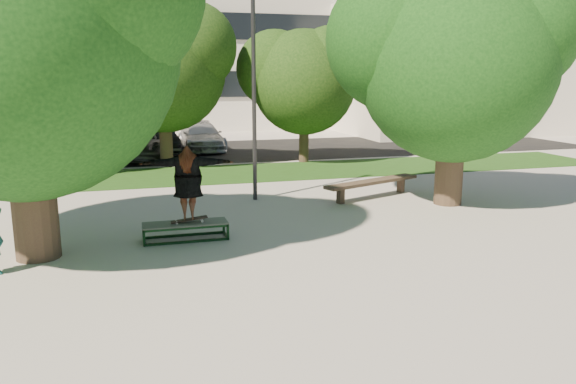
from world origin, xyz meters
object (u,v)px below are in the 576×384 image
object	(u,v)px
bench	(372,183)
grind_box	(186,231)
tree_right	(452,52)
car_silver_b	(201,137)
car_grey	(139,143)
tree_left	(13,22)
lamppost	(254,88)
car_dark	(155,139)

from	to	relation	value
bench	grind_box	bearing A→B (deg)	-174.90
tree_right	car_silver_b	world-z (taller)	tree_right
bench	car_grey	size ratio (longest dim) A/B	0.69
tree_right	car_silver_b	xyz separation A→B (m)	(-4.99, 13.42, -3.45)
tree_left	lamppost	world-z (taller)	tree_left
tree_left	tree_right	size ratio (longest dim) A/B	1.09
tree_left	tree_right	xyz separation A→B (m)	(10.21, 1.99, -0.33)
car_grey	car_silver_b	distance (m)	3.65
grind_box	car_grey	size ratio (longest dim) A/B	0.38
bench	tree_left	bearing A→B (deg)	178.81
car_silver_b	bench	bearing A→B (deg)	-76.71
grind_box	car_silver_b	size ratio (longest dim) A/B	0.40
tree_left	lamppost	xyz separation A→B (m)	(5.29, 3.91, -1.27)
car_silver_b	car_dark	bearing A→B (deg)	-154.50
car_dark	car_grey	xyz separation A→B (m)	(-0.71, -1.01, -0.07)
tree_left	car_silver_b	bearing A→B (deg)	71.27
lamppost	bench	size ratio (longest dim) A/B	1.85
tree_right	grind_box	size ratio (longest dim) A/B	3.62
car_dark	tree_left	bearing A→B (deg)	-108.26
tree_left	bench	distance (m)	10.02
lamppost	grind_box	world-z (taller)	lamppost
bench	car_dark	xyz separation A→B (m)	(-5.61, 11.02, 0.30)
tree_right	bench	distance (m)	4.18
tree_left	car_grey	distance (m)	13.94
tree_right	car_grey	size ratio (longest dim) A/B	1.37
tree_right	grind_box	bearing A→B (deg)	-167.37
tree_left	bench	bearing A→B (deg)	20.46
lamppost	car_dark	bearing A→B (deg)	102.53
tree_left	car_grey	world-z (taller)	tree_left
bench	car_silver_b	bearing A→B (deg)	83.88
tree_right	bench	world-z (taller)	tree_right
car_dark	car_grey	size ratio (longest dim) A/B	0.93
tree_left	grind_box	size ratio (longest dim) A/B	3.95
car_grey	grind_box	bearing A→B (deg)	-80.82
car_dark	car_silver_b	bearing A→B (deg)	21.37
car_silver_b	lamppost	bearing A→B (deg)	-91.90
tree_right	car_dark	bearing A→B (deg)	120.50
car_grey	tree_left	bearing A→B (deg)	-93.65
grind_box	bench	size ratio (longest dim) A/B	0.54
bench	car_silver_b	distance (m)	12.66
lamppost	tree_right	bearing A→B (deg)	-21.28
tree_right	car_grey	distance (m)	14.17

